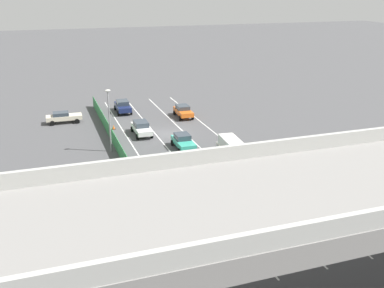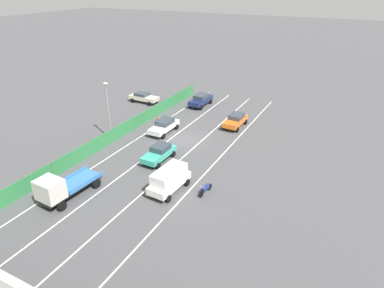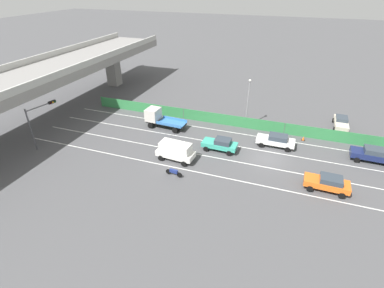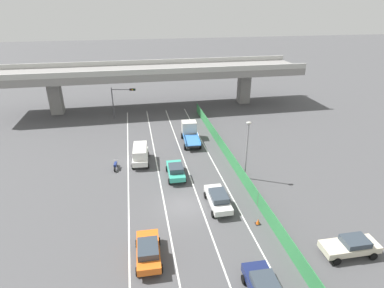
% 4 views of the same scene
% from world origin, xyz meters
% --- Properties ---
extents(ground_plane, '(300.00, 300.00, 0.00)m').
position_xyz_m(ground_plane, '(0.00, 0.00, 0.00)').
color(ground_plane, '#4C4C4F').
extents(lane_line_left_edge, '(0.14, 47.82, 0.01)m').
position_xyz_m(lane_line_left_edge, '(-5.25, 5.91, 0.00)').
color(lane_line_left_edge, silver).
rests_on(lane_line_left_edge, ground).
extents(lane_line_mid_left, '(0.14, 47.82, 0.01)m').
position_xyz_m(lane_line_mid_left, '(-1.75, 5.91, 0.00)').
color(lane_line_mid_left, silver).
rests_on(lane_line_mid_left, ground).
extents(lane_line_mid_right, '(0.14, 47.82, 0.01)m').
position_xyz_m(lane_line_mid_right, '(1.75, 5.91, 0.00)').
color(lane_line_mid_right, silver).
rests_on(lane_line_mid_right, ground).
extents(lane_line_right_edge, '(0.14, 47.82, 0.01)m').
position_xyz_m(lane_line_right_edge, '(5.25, 5.91, 0.00)').
color(lane_line_right_edge, silver).
rests_on(lane_line_right_edge, ground).
extents(green_fence, '(0.10, 43.92, 1.62)m').
position_xyz_m(green_fence, '(7.22, 5.91, 0.81)').
color(green_fence, '#338447').
rests_on(green_fence, ground).
extents(car_sedan_navy, '(2.17, 4.69, 1.71)m').
position_xyz_m(car_sedan_navy, '(3.65, -11.47, 0.94)').
color(car_sedan_navy, navy).
rests_on(car_sedan_navy, ground).
extents(car_taxi_orange, '(2.09, 4.33, 1.60)m').
position_xyz_m(car_taxi_orange, '(-3.74, -6.34, 0.90)').
color(car_taxi_orange, orange).
rests_on(car_taxi_orange, ground).
extents(car_van_white, '(2.32, 4.51, 2.17)m').
position_xyz_m(car_van_white, '(-3.66, 10.00, 1.23)').
color(car_van_white, silver).
rests_on(car_van_white, ground).
extents(car_taxi_teal, '(2.04, 4.30, 1.61)m').
position_xyz_m(car_taxi_teal, '(0.13, 5.65, 0.88)').
color(car_taxi_teal, teal).
rests_on(car_taxi_teal, ground).
extents(car_sedan_white, '(2.01, 4.66, 1.63)m').
position_xyz_m(car_sedan_white, '(3.38, -0.66, 0.91)').
color(car_sedan_white, white).
rests_on(car_sedan_white, ground).
extents(flatbed_truck_blue, '(2.63, 5.79, 2.55)m').
position_xyz_m(flatbed_truck_blue, '(3.63, 15.58, 1.31)').
color(flatbed_truck_blue, black).
rests_on(flatbed_truck_blue, ground).
extents(motorcycle, '(0.60, 1.95, 0.93)m').
position_xyz_m(motorcycle, '(-6.71, 8.95, 0.46)').
color(motorcycle, black).
rests_on(motorcycle, ground).
extents(parked_sedan_cream, '(4.58, 2.00, 1.49)m').
position_xyz_m(parked_sedan_cream, '(11.99, -8.78, 0.84)').
color(parked_sedan_cream, beige).
rests_on(parked_sedan_cream, ground).
extents(street_lamp, '(0.60, 0.36, 6.87)m').
position_xyz_m(street_lamp, '(7.80, 3.95, 4.19)').
color(street_lamp, gray).
rests_on(street_lamp, ground).
extents(traffic_cone, '(0.47, 0.47, 0.55)m').
position_xyz_m(traffic_cone, '(6.25, -3.95, 0.25)').
color(traffic_cone, orange).
rests_on(traffic_cone, ground).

